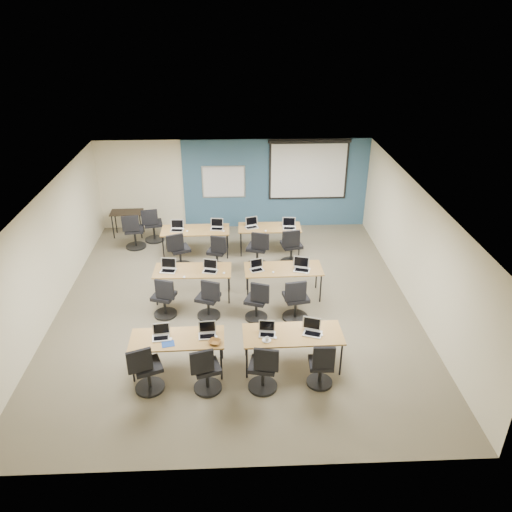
{
  "coord_description": "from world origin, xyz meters",
  "views": [
    {
      "loc": [
        0.05,
        -9.7,
        6.25
      ],
      "look_at": [
        0.48,
        0.4,
        1.04
      ],
      "focal_mm": 35.0,
      "sensor_mm": 36.0,
      "label": 1
    }
  ],
  "objects_px": {
    "training_table_front_left": "(177,340)",
    "task_chair_0": "(146,372)",
    "task_chair_4": "(165,300)",
    "utility_table": "(127,215)",
    "whiteboard": "(224,182)",
    "laptop_5": "(210,268)",
    "task_chair_10": "(258,252)",
    "laptop_4": "(168,268)",
    "laptop_6": "(257,267)",
    "projector_screen": "(309,167)",
    "laptop_2": "(267,331)",
    "training_table_back_right": "(270,229)",
    "laptop_8": "(177,228)",
    "laptop_9": "(217,226)",
    "spare_chair_a": "(153,227)",
    "task_chair_7": "(296,303)",
    "training_table_back_left": "(195,231)",
    "task_chair_3": "(321,368)",
    "task_chair_1": "(206,373)",
    "laptop_3": "(312,330)",
    "laptop_10": "(252,225)",
    "task_chair_6": "(257,304)",
    "task_chair_8": "(179,253)",
    "task_chair_11": "(291,249)",
    "spare_chair_b": "(134,234)",
    "laptop_11": "(289,226)",
    "laptop_0": "(161,334)",
    "training_table_front_right": "(293,335)",
    "task_chair_5": "(209,302)",
    "laptop_7": "(302,267)",
    "training_table_mid_right": "(283,270)",
    "laptop_1": "(207,332)",
    "training_table_mid_left": "(193,272)",
    "task_chair_2": "(264,371)",
    "task_chair_9": "(217,254)"
  },
  "relations": [
    {
      "from": "laptop_0",
      "to": "training_table_back_right",
      "type": "bearing_deg",
      "value": 57.24
    },
    {
      "from": "projector_screen",
      "to": "laptop_3",
      "type": "relative_size",
      "value": 7.06
    },
    {
      "from": "task_chair_8",
      "to": "laptop_9",
      "type": "xyz_separation_m",
      "value": [
        0.97,
        0.82,
        0.37
      ]
    },
    {
      "from": "task_chair_11",
      "to": "utility_table",
      "type": "distance_m",
      "value": 5.04
    },
    {
      "from": "task_chair_3",
      "to": "task_chair_4",
      "type": "height_order",
      "value": "task_chair_4"
    },
    {
      "from": "task_chair_3",
      "to": "task_chair_1",
      "type": "bearing_deg",
      "value": -176.22
    },
    {
      "from": "laptop_4",
      "to": "task_chair_10",
      "type": "xyz_separation_m",
      "value": [
        2.12,
        1.43,
        -0.37
      ]
    },
    {
      "from": "laptop_5",
      "to": "laptop_7",
      "type": "relative_size",
      "value": 0.91
    },
    {
      "from": "laptop_11",
      "to": "training_table_back_right",
      "type": "bearing_deg",
      "value": 176.82
    },
    {
      "from": "training_table_mid_left",
      "to": "task_chair_8",
      "type": "xyz_separation_m",
      "value": [
        -0.47,
        1.49,
        -0.26
      ]
    },
    {
      "from": "laptop_4",
      "to": "task_chair_6",
      "type": "height_order",
      "value": "laptop_4"
    },
    {
      "from": "task_chair_5",
      "to": "laptop_10",
      "type": "xyz_separation_m",
      "value": [
        1.05,
        3.24,
        0.38
      ]
    },
    {
      "from": "training_table_front_right",
      "to": "training_table_back_right",
      "type": "xyz_separation_m",
      "value": [
        -0.1,
        4.88,
        -0.0
      ]
    },
    {
      "from": "laptop_4",
      "to": "laptop_6",
      "type": "relative_size",
      "value": 1.17
    },
    {
      "from": "task_chair_1",
      "to": "laptop_9",
      "type": "height_order",
      "value": "task_chair_1"
    },
    {
      "from": "laptop_3",
      "to": "laptop_10",
      "type": "xyz_separation_m",
      "value": [
        -0.95,
        4.89,
        0.0
      ]
    },
    {
      "from": "task_chair_4",
      "to": "laptop_5",
      "type": "distance_m",
      "value": 1.27
    },
    {
      "from": "whiteboard",
      "to": "laptop_5",
      "type": "height_order",
      "value": "whiteboard"
    },
    {
      "from": "projector_screen",
      "to": "laptop_6",
      "type": "xyz_separation_m",
      "value": [
        -1.7,
        -4.08,
        -1.1
      ]
    },
    {
      "from": "training_table_front_right",
      "to": "task_chair_5",
      "type": "relative_size",
      "value": 1.87
    },
    {
      "from": "task_chair_2",
      "to": "utility_table",
      "type": "distance_m",
      "value": 7.68
    },
    {
      "from": "training_table_back_right",
      "to": "laptop_8",
      "type": "bearing_deg",
      "value": -177.13
    },
    {
      "from": "laptop_9",
      "to": "spare_chair_a",
      "type": "xyz_separation_m",
      "value": [
        -1.87,
        0.82,
        -0.36
      ]
    },
    {
      "from": "task_chair_3",
      "to": "laptop_7",
      "type": "xyz_separation_m",
      "value": [
        0.01,
        3.05,
        0.4
      ]
    },
    {
      "from": "training_table_front_right",
      "to": "task_chair_6",
      "type": "distance_m",
      "value": 1.69
    },
    {
      "from": "task_chair_4",
      "to": "utility_table",
      "type": "relative_size",
      "value": 1.08
    },
    {
      "from": "whiteboard",
      "to": "task_chair_7",
      "type": "height_order",
      "value": "whiteboard"
    },
    {
      "from": "laptop_7",
      "to": "laptop_3",
      "type": "bearing_deg",
      "value": -76.23
    },
    {
      "from": "utility_table",
      "to": "laptop_1",
      "type": "bearing_deg",
      "value": -68.56
    },
    {
      "from": "task_chair_8",
      "to": "laptop_11",
      "type": "xyz_separation_m",
      "value": [
        2.93,
        0.77,
        0.38
      ]
    },
    {
      "from": "whiteboard",
      "to": "utility_table",
      "type": "bearing_deg",
      "value": -170.25
    },
    {
      "from": "task_chair_5",
      "to": "laptop_6",
      "type": "relative_size",
      "value": 3.33
    },
    {
      "from": "task_chair_8",
      "to": "task_chair_11",
      "type": "distance_m",
      "value": 2.91
    },
    {
      "from": "training_table_mid_right",
      "to": "task_chair_6",
      "type": "xyz_separation_m",
      "value": [
        -0.65,
        -0.97,
        -0.28
      ]
    },
    {
      "from": "task_chair_0",
      "to": "training_table_back_left",
      "type": "bearing_deg",
      "value": 62.98
    },
    {
      "from": "task_chair_1",
      "to": "laptop_4",
      "type": "bearing_deg",
      "value": 90.33
    },
    {
      "from": "task_chair_0",
      "to": "task_chair_9",
      "type": "distance_m",
      "value": 4.68
    },
    {
      "from": "task_chair_4",
      "to": "task_chair_10",
      "type": "distance_m",
      "value": 3.09
    },
    {
      "from": "task_chair_3",
      "to": "laptop_6",
      "type": "relative_size",
      "value": 3.21
    },
    {
      "from": "task_chair_0",
      "to": "task_chair_10",
      "type": "relative_size",
      "value": 0.98
    },
    {
      "from": "laptop_11",
      "to": "laptop_7",
      "type": "bearing_deg",
      "value": -83.51
    },
    {
      "from": "training_table_back_left",
      "to": "laptop_5",
      "type": "relative_size",
      "value": 5.58
    },
    {
      "from": "laptop_6",
      "to": "laptop_11",
      "type": "height_order",
      "value": "laptop_11"
    },
    {
      "from": "task_chair_7",
      "to": "laptop_7",
      "type": "bearing_deg",
      "value": 66.1
    },
    {
      "from": "training_table_front_left",
      "to": "task_chair_0",
      "type": "bearing_deg",
      "value": -134.12
    },
    {
      "from": "task_chair_5",
      "to": "utility_table",
      "type": "distance_m",
      "value": 5.13
    },
    {
      "from": "laptop_5",
      "to": "laptop_11",
      "type": "xyz_separation_m",
      "value": [
        2.05,
        2.32,
        0.0
      ]
    },
    {
      "from": "laptop_2",
      "to": "laptop_5",
      "type": "xyz_separation_m",
      "value": [
        -1.15,
        2.47,
        0.0
      ]
    },
    {
      "from": "spare_chair_b",
      "to": "training_table_back_left",
      "type": "bearing_deg",
      "value": -21.94
    },
    {
      "from": "projector_screen",
      "to": "task_chair_6",
      "type": "relative_size",
      "value": 2.45
    }
  ]
}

